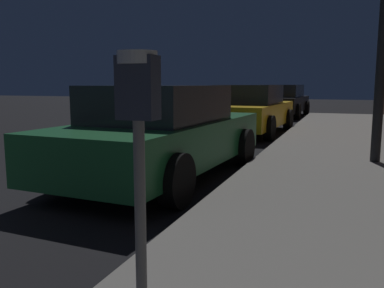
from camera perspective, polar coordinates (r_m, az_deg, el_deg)
parking_meter at (r=1.95m, az=-7.54°, el=2.39°), size 0.19×0.19×1.45m
car_green at (r=6.27m, az=-4.14°, el=1.61°), size 2.19×4.56×1.43m
car_yellow_cab at (r=12.09m, az=8.11°, el=4.80°), size 2.18×4.45×1.43m
car_black at (r=18.89m, az=12.69°, el=5.99°), size 2.11×4.55×1.43m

